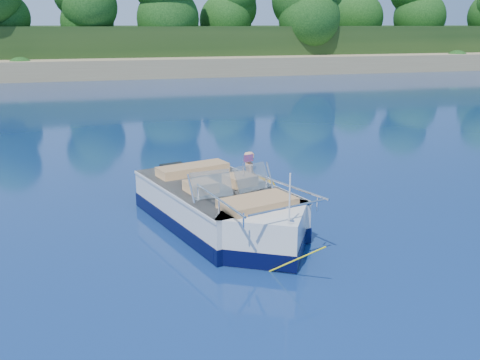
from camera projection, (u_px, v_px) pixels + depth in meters
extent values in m
plane|color=#0A1E46|center=(253.00, 255.00, 10.00)|extent=(160.00, 160.00, 0.00)
cube|color=#967E57|center=(122.00, 70.00, 44.99)|extent=(170.00, 8.00, 2.00)
cube|color=black|center=(108.00, 50.00, 69.82)|extent=(170.00, 56.00, 6.00)
cylinder|color=black|center=(117.00, 34.00, 47.91)|extent=(0.44, 0.44, 3.60)
cylinder|color=black|center=(331.00, 39.00, 51.36)|extent=(0.44, 0.44, 2.60)
sphere|color=black|center=(332.00, 12.00, 50.67)|extent=(4.29, 4.29, 4.29)
cube|color=silver|center=(215.00, 209.00, 11.54)|extent=(3.08, 4.36, 1.10)
cube|color=silver|center=(263.00, 237.00, 10.01)|extent=(2.01, 2.01, 1.10)
cube|color=black|center=(215.00, 215.00, 11.58)|extent=(3.12, 4.41, 0.31)
cube|color=black|center=(263.00, 245.00, 10.05)|extent=(2.05, 2.05, 0.31)
cube|color=tan|center=(208.00, 192.00, 11.71)|extent=(2.35, 3.11, 0.10)
cube|color=silver|center=(215.00, 186.00, 11.40)|extent=(3.12, 4.37, 0.06)
cube|color=black|center=(174.00, 183.00, 13.30)|extent=(0.65, 0.51, 0.94)
cube|color=#8C9EA5|center=(212.00, 184.00, 10.48)|extent=(0.84, 0.38, 0.51)
cube|color=#8C9EA5|center=(252.00, 177.00, 10.95)|extent=(0.86, 0.58, 0.51)
cube|color=tan|center=(201.00, 191.00, 10.94)|extent=(0.71, 0.71, 0.42)
cube|color=tan|center=(240.00, 184.00, 11.41)|extent=(0.71, 0.71, 0.42)
cube|color=tan|center=(193.00, 173.00, 12.25)|extent=(1.72, 0.99, 0.40)
cube|color=tan|center=(258.00, 208.00, 10.03)|extent=(1.54, 1.13, 0.35)
cylinder|color=silver|center=(290.00, 198.00, 9.08)|extent=(0.04, 0.04, 0.89)
cube|color=red|center=(248.00, 158.00, 10.78)|extent=(0.23, 0.08, 0.15)
cube|color=silver|center=(291.00, 222.00, 9.16)|extent=(0.12, 0.09, 0.05)
cylinder|color=yellow|center=(295.00, 260.00, 8.93)|extent=(0.68, 0.93, 0.80)
torus|color=#E89C05|center=(249.00, 188.00, 13.76)|extent=(1.56, 1.56, 0.38)
torus|color=#BC1209|center=(249.00, 188.00, 13.76)|extent=(1.28, 1.28, 0.12)
imported|color=tan|center=(249.00, 191.00, 13.84)|extent=(0.42, 0.83, 1.58)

